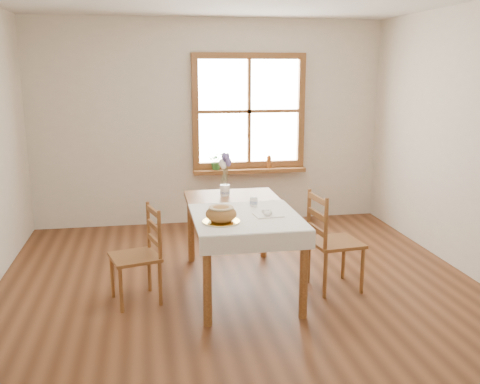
% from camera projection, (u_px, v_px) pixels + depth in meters
% --- Properties ---
extents(ground, '(5.00, 5.00, 0.00)m').
position_uv_depth(ground, '(246.00, 298.00, 4.73)').
color(ground, brown).
rests_on(ground, ground).
extents(room_walls, '(4.60, 5.10, 2.65)m').
position_uv_depth(room_walls, '(246.00, 104.00, 4.34)').
color(room_walls, beige).
rests_on(room_walls, ground).
extents(window, '(1.46, 0.08, 1.46)m').
position_uv_depth(window, '(249.00, 111.00, 6.85)').
color(window, '#9D6230').
rests_on(window, ground).
extents(window_sill, '(1.46, 0.20, 0.05)m').
position_uv_depth(window_sill, '(250.00, 170.00, 6.96)').
color(window_sill, '#9D6230').
rests_on(window_sill, ground).
extents(dining_table, '(0.90, 1.60, 0.75)m').
position_uv_depth(dining_table, '(240.00, 217.00, 4.86)').
color(dining_table, '#9D6230').
rests_on(dining_table, ground).
extents(table_linen, '(0.91, 0.99, 0.01)m').
position_uv_depth(table_linen, '(246.00, 216.00, 4.55)').
color(table_linen, white).
rests_on(table_linen, dining_table).
extents(chair_left, '(0.50, 0.49, 0.84)m').
position_uv_depth(chair_left, '(135.00, 256.00, 4.58)').
color(chair_left, '#9D6230').
rests_on(chair_left, ground).
extents(chair_right, '(0.49, 0.47, 0.91)m').
position_uv_depth(chair_right, '(336.00, 241.00, 4.86)').
color(chair_right, '#9D6230').
rests_on(chair_right, ground).
extents(bread_plate, '(0.34, 0.34, 0.02)m').
position_uv_depth(bread_plate, '(221.00, 222.00, 4.35)').
color(bread_plate, white).
rests_on(bread_plate, table_linen).
extents(bread_loaf, '(0.25, 0.25, 0.14)m').
position_uv_depth(bread_loaf, '(221.00, 213.00, 4.33)').
color(bread_loaf, '#B1783F').
rests_on(bread_loaf, bread_plate).
extents(egg_napkin, '(0.25, 0.22, 0.01)m').
position_uv_depth(egg_napkin, '(268.00, 215.00, 4.57)').
color(egg_napkin, white).
rests_on(egg_napkin, table_linen).
extents(eggs, '(0.19, 0.18, 0.04)m').
position_uv_depth(eggs, '(268.00, 212.00, 4.56)').
color(eggs, white).
rests_on(eggs, egg_napkin).
extents(salt_shaker, '(0.06, 0.06, 0.10)m').
position_uv_depth(salt_shaker, '(255.00, 202.00, 4.84)').
color(salt_shaker, white).
rests_on(salt_shaker, table_linen).
extents(pepper_shaker, '(0.05, 0.05, 0.09)m').
position_uv_depth(pepper_shaker, '(252.00, 201.00, 4.86)').
color(pepper_shaker, white).
rests_on(pepper_shaker, table_linen).
extents(flower_vase, '(0.12, 0.12, 0.11)m').
position_uv_depth(flower_vase, '(225.00, 191.00, 5.28)').
color(flower_vase, white).
rests_on(flower_vase, dining_table).
extents(lavender_bouquet, '(0.17, 0.17, 0.32)m').
position_uv_depth(lavender_bouquet, '(225.00, 170.00, 5.24)').
color(lavender_bouquet, '#635292').
rests_on(lavender_bouquet, flower_vase).
extents(potted_plant, '(0.22, 0.24, 0.17)m').
position_uv_depth(potted_plant, '(217.00, 163.00, 6.86)').
color(potted_plant, '#33742E').
rests_on(potted_plant, window_sill).
extents(amber_bottle, '(0.08, 0.08, 0.17)m').
position_uv_depth(amber_bottle, '(269.00, 161.00, 6.98)').
color(amber_bottle, '#A7571E').
rests_on(amber_bottle, window_sill).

